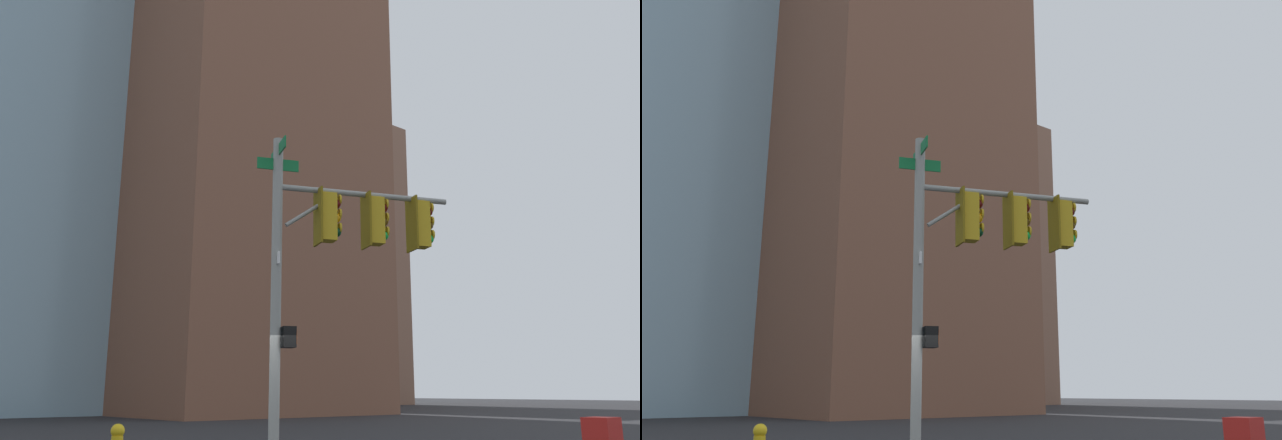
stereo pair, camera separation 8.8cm
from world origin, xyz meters
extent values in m
cylinder|color=gray|center=(0.12, 0.02, 3.25)|extent=(0.21, 0.21, 6.50)
cylinder|color=gray|center=(0.86, 1.76, 5.48)|extent=(1.60, 3.52, 0.12)
cylinder|color=gray|center=(0.39, 0.65, 5.03)|extent=(0.49, 0.99, 0.75)
cube|color=#0F6B33|center=(0.12, 0.02, 6.25)|extent=(1.09, 0.49, 0.24)
cube|color=#0F6B33|center=(0.12, 0.02, 5.95)|extent=(0.37, 0.81, 0.24)
cube|color=white|center=(0.12, 0.02, 3.98)|extent=(0.43, 0.21, 0.24)
cube|color=gold|center=(0.53, 0.98, 4.92)|extent=(0.45, 0.45, 1.00)
cube|color=#775E0F|center=(0.46, 0.81, 4.92)|extent=(0.52, 0.25, 1.16)
sphere|color=#470A07|center=(0.61, 1.17, 5.22)|extent=(0.20, 0.20, 0.20)
cylinder|color=gold|center=(0.64, 1.23, 5.31)|extent=(0.23, 0.13, 0.23)
sphere|color=#F29E0C|center=(0.61, 1.17, 4.92)|extent=(0.20, 0.20, 0.20)
cylinder|color=gold|center=(0.64, 1.23, 5.01)|extent=(0.23, 0.13, 0.23)
sphere|color=#0A3819|center=(0.61, 1.17, 4.62)|extent=(0.20, 0.20, 0.20)
cylinder|color=gold|center=(0.64, 1.23, 4.71)|extent=(0.23, 0.13, 0.23)
cube|color=gold|center=(0.95, 1.95, 4.92)|extent=(0.45, 0.45, 1.00)
cube|color=#775E0F|center=(0.87, 1.77, 4.92)|extent=(0.52, 0.25, 1.16)
sphere|color=#470A07|center=(1.03, 2.14, 5.22)|extent=(0.20, 0.20, 0.20)
cylinder|color=gold|center=(1.05, 2.20, 5.31)|extent=(0.23, 0.13, 0.23)
sphere|color=#4C330A|center=(1.03, 2.14, 4.92)|extent=(0.20, 0.20, 0.20)
cylinder|color=gold|center=(1.05, 2.20, 5.01)|extent=(0.23, 0.13, 0.23)
sphere|color=green|center=(1.03, 2.14, 4.62)|extent=(0.20, 0.20, 0.20)
cylinder|color=gold|center=(1.05, 2.20, 4.71)|extent=(0.23, 0.13, 0.23)
cube|color=gold|center=(1.36, 2.91, 4.92)|extent=(0.45, 0.45, 1.00)
cube|color=#775E0F|center=(1.29, 2.74, 4.92)|extent=(0.52, 0.25, 1.16)
sphere|color=#470A07|center=(1.44, 3.10, 5.22)|extent=(0.20, 0.20, 0.20)
cylinder|color=gold|center=(1.47, 3.16, 5.31)|extent=(0.23, 0.13, 0.23)
sphere|color=#4C330A|center=(1.44, 3.10, 4.92)|extent=(0.20, 0.20, 0.20)
cylinder|color=gold|center=(1.47, 3.16, 5.01)|extent=(0.23, 0.13, 0.23)
sphere|color=green|center=(1.44, 3.10, 4.62)|extent=(0.20, 0.20, 0.20)
cylinder|color=gold|center=(1.47, 3.16, 4.71)|extent=(0.23, 0.13, 0.23)
cube|color=black|center=(0.22, 0.25, 2.47)|extent=(0.43, 0.37, 0.40)
cube|color=#EA5914|center=(0.27, 0.38, 2.47)|extent=(0.24, 0.12, 0.28)
sphere|color=gold|center=(-1.97, -2.07, 0.74)|extent=(0.26, 0.26, 0.26)
cube|color=brown|center=(-30.13, 17.36, 26.44)|extent=(20.53, 15.67, 52.88)
cube|color=#845B47|center=(-49.83, 39.47, 15.99)|extent=(20.29, 19.21, 31.97)
camera|label=1|loc=(10.46, -7.76, 1.47)|focal=37.45mm
camera|label=2|loc=(10.52, -7.69, 1.47)|focal=37.45mm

